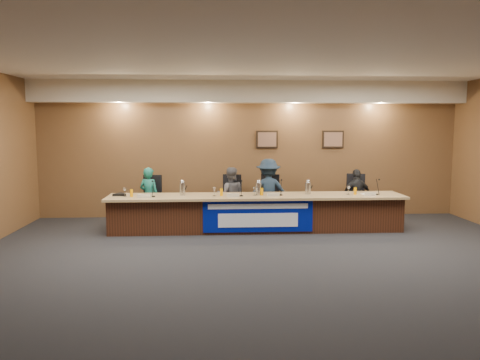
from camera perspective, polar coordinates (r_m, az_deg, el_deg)
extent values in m
plane|color=black|center=(7.54, 3.69, -10.14)|extent=(10.00, 10.00, 0.00)
cube|color=silver|center=(7.29, 3.89, 14.71)|extent=(10.00, 8.00, 0.04)
cube|color=brown|center=(11.21, 1.25, 3.69)|extent=(10.00, 0.04, 3.20)
cube|color=beige|center=(10.98, 1.37, 10.68)|extent=(10.00, 0.50, 0.50)
cube|color=#381B0F|center=(9.78, 1.98, -4.13)|extent=(6.00, 0.80, 0.70)
cube|color=#9C7F52|center=(9.66, 2.02, -2.00)|extent=(6.10, 0.95, 0.05)
cube|color=#010F7E|center=(9.37, 2.22, -4.42)|extent=(2.20, 0.02, 0.65)
cube|color=silver|center=(9.32, 2.23, -3.23)|extent=(2.00, 0.01, 0.10)
cube|color=silver|center=(9.37, 2.23, -4.92)|extent=(1.60, 0.01, 0.28)
cube|color=black|center=(11.21, 3.31, 4.96)|extent=(0.52, 0.04, 0.42)
cube|color=black|center=(11.51, 11.27, 4.88)|extent=(0.52, 0.04, 0.42)
imported|color=#155D4F|center=(10.46, -11.01, -1.95)|extent=(0.55, 0.47, 1.27)
imported|color=#4E4C51|center=(10.38, -1.18, -1.92)|extent=(0.62, 0.49, 1.27)
imported|color=#172637|center=(10.43, 3.47, -1.38)|extent=(0.96, 0.57, 1.45)
imported|color=black|center=(10.87, 14.03, -1.88)|extent=(0.74, 0.38, 1.21)
cube|color=black|center=(10.59, -10.92, -2.70)|extent=(0.56, 0.56, 0.08)
cube|color=black|center=(10.50, -1.19, -2.66)|extent=(0.58, 0.58, 0.08)
cube|color=black|center=(10.57, 3.40, -2.61)|extent=(0.62, 0.62, 0.08)
cube|color=black|center=(10.98, 13.86, -2.44)|extent=(0.60, 0.60, 0.08)
cube|color=white|center=(9.48, -11.71, -1.87)|extent=(0.24, 0.08, 0.10)
cylinder|color=black|center=(9.58, -10.50, -1.97)|extent=(0.07, 0.07, 0.02)
cylinder|color=#F09500|center=(9.66, -13.09, -1.57)|extent=(0.06, 0.06, 0.15)
cylinder|color=silver|center=(9.72, -13.88, -1.46)|extent=(0.08, 0.08, 0.18)
cube|color=white|center=(9.37, -0.83, -1.84)|extent=(0.24, 0.08, 0.10)
cylinder|color=black|center=(9.51, 0.16, -1.92)|extent=(0.07, 0.07, 0.02)
cylinder|color=#F09500|center=(9.55, -2.28, -1.50)|extent=(0.06, 0.06, 0.15)
cylinder|color=silver|center=(9.53, -3.16, -1.43)|extent=(0.08, 0.08, 0.18)
cube|color=white|center=(9.48, 4.13, -1.75)|extent=(0.24, 0.08, 0.10)
cylinder|color=black|center=(9.66, 4.99, -1.82)|extent=(0.07, 0.07, 0.02)
cylinder|color=#F09500|center=(9.63, 2.67, -1.43)|extent=(0.06, 0.06, 0.15)
cylinder|color=silver|center=(9.59, 1.82, -1.37)|extent=(0.08, 0.08, 0.18)
cube|color=white|center=(9.89, 15.57, -1.63)|extent=(0.24, 0.08, 0.10)
cylinder|color=black|center=(10.11, 16.34, -1.69)|extent=(0.07, 0.07, 0.02)
cylinder|color=#F09500|center=(10.00, 13.87, -1.32)|extent=(0.06, 0.06, 0.15)
cylinder|color=silver|center=(9.96, 13.07, -1.24)|extent=(0.08, 0.08, 0.18)
cylinder|color=silver|center=(9.68, -7.04, -1.10)|extent=(0.11, 0.11, 0.26)
cylinder|color=silver|center=(9.65, 2.26, -1.09)|extent=(0.12, 0.12, 0.26)
cylinder|color=silver|center=(9.89, 8.28, -1.01)|extent=(0.12, 0.12, 0.24)
cylinder|color=black|center=(9.89, -14.43, -1.72)|extent=(0.32, 0.32, 0.05)
cube|color=white|center=(10.09, 15.35, -1.70)|extent=(0.26, 0.33, 0.01)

